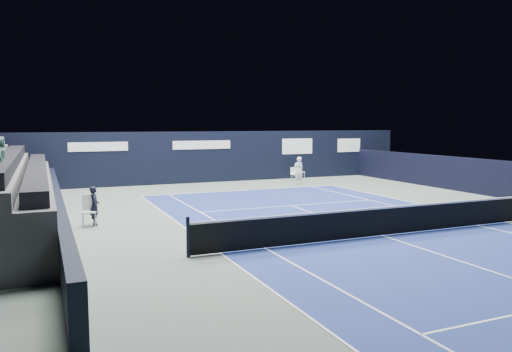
{
  "coord_description": "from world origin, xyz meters",
  "views": [
    {
      "loc": [
        -9.91,
        -12.76,
        3.57
      ],
      "look_at": [
        -1.36,
        7.11,
        1.3
      ],
      "focal_mm": 35.0,
      "sensor_mm": 36.0,
      "label": 1
    }
  ],
  "objects_px": {
    "tennis_net": "(383,220)",
    "line_judge_chair": "(89,208)",
    "tennis_player": "(299,170)",
    "folding_chair_back_a": "(293,172)",
    "folding_chair_back_b": "(299,170)"
  },
  "relations": [
    {
      "from": "tennis_net",
      "to": "line_judge_chair",
      "type": "bearing_deg",
      "value": 147.5
    },
    {
      "from": "tennis_net",
      "to": "tennis_player",
      "type": "bearing_deg",
      "value": 73.09
    },
    {
      "from": "folding_chair_back_a",
      "to": "tennis_net",
      "type": "height_order",
      "value": "tennis_net"
    },
    {
      "from": "folding_chair_back_b",
      "to": "tennis_player",
      "type": "relative_size",
      "value": 0.65
    },
    {
      "from": "folding_chair_back_a",
      "to": "tennis_player",
      "type": "xyz_separation_m",
      "value": [
        -0.72,
        -2.04,
        0.27
      ]
    },
    {
      "from": "line_judge_chair",
      "to": "tennis_player",
      "type": "relative_size",
      "value": 0.67
    },
    {
      "from": "line_judge_chair",
      "to": "tennis_player",
      "type": "bearing_deg",
      "value": 41.12
    },
    {
      "from": "tennis_net",
      "to": "tennis_player",
      "type": "relative_size",
      "value": 7.91
    },
    {
      "from": "folding_chair_back_a",
      "to": "folding_chair_back_b",
      "type": "xyz_separation_m",
      "value": [
        0.51,
        0.16,
        0.06
      ]
    },
    {
      "from": "folding_chair_back_a",
      "to": "tennis_net",
      "type": "distance_m",
      "value": 15.97
    },
    {
      "from": "folding_chair_back_a",
      "to": "tennis_player",
      "type": "height_order",
      "value": "tennis_player"
    },
    {
      "from": "folding_chair_back_a",
      "to": "line_judge_chair",
      "type": "relative_size",
      "value": 0.75
    },
    {
      "from": "line_judge_chair",
      "to": "folding_chair_back_b",
      "type": "bearing_deg",
      "value": 45.2
    },
    {
      "from": "folding_chair_back_a",
      "to": "tennis_net",
      "type": "relative_size",
      "value": 0.06
    },
    {
      "from": "folding_chair_back_a",
      "to": "tennis_player",
      "type": "distance_m",
      "value": 2.18
    }
  ]
}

